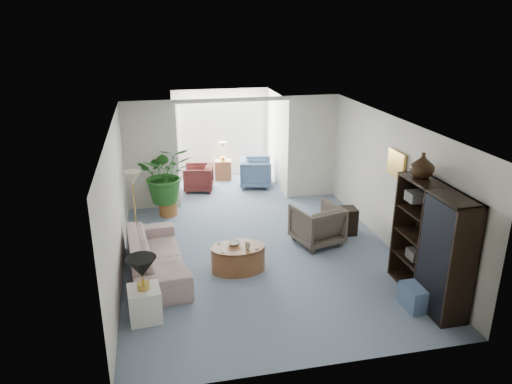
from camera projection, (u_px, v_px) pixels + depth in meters
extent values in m
plane|color=gray|center=(263.00, 259.00, 8.91)|extent=(6.00, 6.00, 0.00)
plane|color=gray|center=(228.00, 187.00, 12.68)|extent=(2.60, 2.60, 0.00)
cube|color=white|center=(151.00, 156.00, 10.87)|extent=(1.20, 0.12, 2.50)
cube|color=white|center=(312.00, 147.00, 11.62)|extent=(1.20, 0.12, 2.50)
cube|color=white|center=(233.00, 100.00, 10.83)|extent=(2.60, 0.12, 0.10)
cube|color=white|center=(221.00, 126.00, 13.19)|extent=(2.20, 0.02, 1.50)
cube|color=white|center=(221.00, 126.00, 13.17)|extent=(2.20, 0.02, 1.50)
cube|color=#B3A38F|center=(397.00, 164.00, 8.73)|extent=(0.04, 0.50, 0.40)
imported|color=beige|center=(157.00, 256.00, 8.31)|extent=(1.09, 2.33, 0.66)
cube|color=white|center=(145.00, 304.00, 7.06)|extent=(0.50, 0.50, 0.51)
cone|color=black|center=(142.00, 267.00, 6.85)|extent=(0.44, 0.44, 0.30)
cone|color=beige|center=(132.00, 178.00, 9.39)|extent=(0.36, 0.36, 0.28)
cylinder|color=brown|center=(238.00, 258.00, 8.45)|extent=(1.21, 1.21, 0.45)
imported|color=white|center=(234.00, 243.00, 8.45)|extent=(0.29, 0.29, 0.06)
imported|color=#BBBBA4|center=(248.00, 246.00, 8.30)|extent=(0.14, 0.14, 0.10)
imported|color=#584F45|center=(317.00, 224.00, 9.42)|extent=(1.04, 1.06, 0.79)
cube|color=black|center=(345.00, 221.00, 9.87)|extent=(0.49, 0.40, 0.55)
cube|color=black|center=(431.00, 244.00, 7.39)|extent=(0.44, 1.66, 1.85)
imported|color=#322010|center=(422.00, 165.00, 7.47)|extent=(0.37, 0.37, 0.39)
cube|color=slate|center=(418.00, 296.00, 7.38)|extent=(0.48, 0.48, 0.36)
cylinder|color=#9A5E2C|center=(168.00, 208.00, 10.85)|extent=(0.40, 0.40, 0.32)
imported|color=#255F20|center=(166.00, 174.00, 10.57)|extent=(1.16, 1.01, 1.29)
imported|color=slate|center=(256.00, 173.00, 12.63)|extent=(0.95, 0.94, 0.74)
imported|color=#57241D|center=(198.00, 178.00, 12.34)|extent=(0.85, 0.83, 0.66)
cube|color=brown|center=(223.00, 170.00, 13.20)|extent=(0.50, 0.42, 0.54)
cube|color=#353230|center=(418.00, 254.00, 7.70)|extent=(0.30, 0.26, 0.16)
cube|color=#4F4B49|center=(439.00, 242.00, 7.09)|extent=(0.30, 0.26, 0.16)
cube|color=#272522|center=(444.00, 277.00, 7.02)|extent=(0.30, 0.26, 0.16)
cube|color=#52514D|center=(417.00, 196.00, 7.60)|extent=(0.30, 0.26, 0.16)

